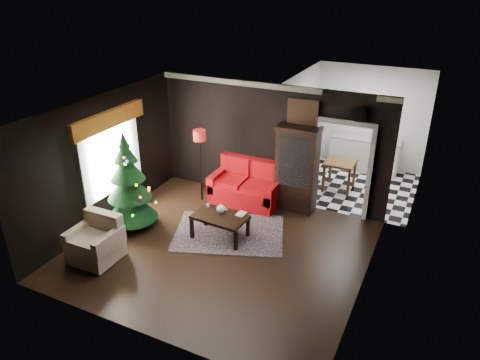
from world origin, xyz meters
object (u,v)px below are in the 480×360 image
at_px(loveseat, 246,183).
at_px(wall_clock, 360,114).
at_px(kitchen_table, 339,175).
at_px(christmas_tree, 128,183).
at_px(coffee_table, 220,226).
at_px(teapot, 221,209).
at_px(floor_lamp, 201,168).
at_px(armchair, 95,239).
at_px(curio_cabinet, 297,171).

relative_size(loveseat, wall_clock, 5.31).
bearing_deg(kitchen_table, christmas_tree, -133.33).
bearing_deg(coffee_table, teapot, 108.21).
distance_m(loveseat, coffee_table, 1.66).
xyz_separation_m(loveseat, wall_clock, (2.35, 0.40, 1.88)).
height_order(christmas_tree, wall_clock, wall_clock).
bearing_deg(coffee_table, loveseat, 96.26).
distance_m(loveseat, kitchen_table, 2.45).
xyz_separation_m(loveseat, christmas_tree, (-1.71, -2.07, 0.55)).
bearing_deg(floor_lamp, teapot, -45.89).
distance_m(floor_lamp, teapot, 1.68).
bearing_deg(wall_clock, armchair, -136.08).
bearing_deg(teapot, christmas_tree, -163.62).
relative_size(curio_cabinet, wall_clock, 5.94).
relative_size(floor_lamp, coffee_table, 1.70).
distance_m(curio_cabinet, teapot, 2.05).
bearing_deg(wall_clock, coffee_table, -136.88).
distance_m(curio_cabinet, armchair, 4.52).
height_order(loveseat, curio_cabinet, curio_cabinet).
relative_size(loveseat, curio_cabinet, 0.89).
distance_m(coffee_table, kitchen_table, 3.66).
relative_size(coffee_table, kitchen_table, 1.46).
height_order(loveseat, wall_clock, wall_clock).
bearing_deg(floor_lamp, curio_cabinet, 14.44).
relative_size(floor_lamp, armchair, 2.14).
bearing_deg(curio_cabinet, wall_clock, 8.53).
bearing_deg(loveseat, armchair, -114.86).
xyz_separation_m(armchair, coffee_table, (1.74, 1.73, -0.20)).
distance_m(loveseat, armchair, 3.71).
xyz_separation_m(curio_cabinet, christmas_tree, (-2.86, -2.29, 0.10)).
distance_m(teapot, wall_clock, 3.43).
bearing_deg(curio_cabinet, teapot, -119.91).
relative_size(loveseat, coffee_table, 1.56).
xyz_separation_m(curio_cabinet, floor_lamp, (-2.16, -0.56, -0.12)).
xyz_separation_m(floor_lamp, wall_clock, (3.36, 0.74, 1.55)).
xyz_separation_m(teapot, wall_clock, (2.21, 1.93, 1.78)).
bearing_deg(christmas_tree, loveseat, 50.44).
xyz_separation_m(loveseat, floor_lamp, (-1.01, -0.34, 0.33)).
relative_size(coffee_table, wall_clock, 3.41).
relative_size(armchair, coffee_table, 0.79).
height_order(floor_lamp, coffee_table, floor_lamp).
height_order(teapot, wall_clock, wall_clock).
bearing_deg(floor_lamp, wall_clock, 12.36).
xyz_separation_m(christmas_tree, armchair, (0.16, -1.29, -0.59)).
bearing_deg(teapot, loveseat, 95.40).
xyz_separation_m(loveseat, teapot, (0.14, -1.53, 0.10)).
bearing_deg(loveseat, floor_lamp, -161.60).
xyz_separation_m(christmas_tree, kitchen_table, (3.51, 3.72, -0.68)).
height_order(armchair, kitchen_table, armchair).
height_order(curio_cabinet, coffee_table, curio_cabinet).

